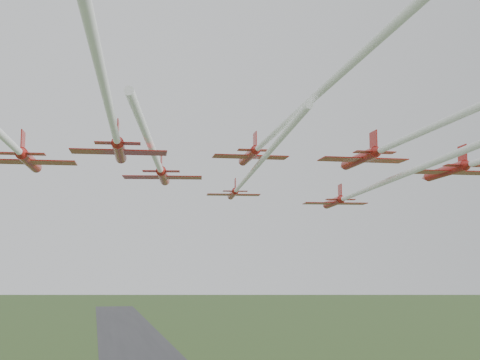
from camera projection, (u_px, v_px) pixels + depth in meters
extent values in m
cylinder|color=#AD1D17|center=(233.00, 194.00, 100.92)|extent=(1.83, 7.74, 0.99)
cone|color=#AD1D17|center=(230.00, 197.00, 105.51)|extent=(1.17, 1.72, 0.99)
cone|color=#AD1D17|center=(236.00, 191.00, 96.61)|extent=(1.02, 1.18, 0.90)
ellipsoid|color=black|center=(232.00, 193.00, 102.75)|extent=(0.47, 0.89, 0.29)
cube|color=#AD1D17|center=(233.00, 195.00, 100.18)|extent=(8.16, 3.21, 0.09)
cube|color=#AD1D17|center=(235.00, 191.00, 97.45)|extent=(3.71, 1.48, 0.07)
cube|color=#AD1D17|center=(235.00, 185.00, 97.76)|extent=(0.27, 1.63, 1.81)
cylinder|color=silver|center=(260.00, 163.00, 70.89)|extent=(6.17, 50.89, 0.54)
cylinder|color=#AD1D17|center=(163.00, 176.00, 84.05)|extent=(2.65, 9.48, 1.22)
cone|color=#AD1D17|center=(165.00, 182.00, 89.69)|extent=(1.51, 2.15, 1.22)
cone|color=#AD1D17|center=(161.00, 170.00, 78.74)|extent=(1.30, 1.48, 1.11)
ellipsoid|color=black|center=(164.00, 175.00, 86.30)|extent=(0.62, 1.11, 0.35)
cube|color=#AD1D17|center=(163.00, 177.00, 83.14)|extent=(10.06, 4.34, 0.11)
cube|color=#AD1D17|center=(161.00, 171.00, 79.78)|extent=(4.57, 1.99, 0.09)
cube|color=#AD1D17|center=(161.00, 162.00, 80.16)|extent=(0.42, 1.98, 2.21)
cylinder|color=silver|center=(149.00, 141.00, 60.67)|extent=(6.08, 34.99, 0.66)
cylinder|color=#AD1D17|center=(334.00, 202.00, 86.82)|extent=(1.89, 7.90, 1.01)
cone|color=#AD1D17|center=(325.00, 206.00, 91.50)|extent=(1.19, 1.76, 1.01)
cone|color=#AD1D17|center=(342.00, 199.00, 82.41)|extent=(1.04, 1.20, 0.92)
ellipsoid|color=black|center=(330.00, 201.00, 88.69)|extent=(0.48, 0.91, 0.29)
cube|color=#AD1D17|center=(335.00, 204.00, 86.06)|extent=(8.32, 3.29, 0.09)
cube|color=#AD1D17|center=(340.00, 199.00, 83.28)|extent=(3.79, 1.51, 0.07)
cube|color=#AD1D17|center=(340.00, 192.00, 83.59)|extent=(0.28, 1.66, 1.84)
cylinder|color=silver|center=(420.00, 168.00, 56.66)|extent=(6.29, 50.93, 0.55)
cylinder|color=#AD1D17|center=(29.00, 161.00, 69.00)|extent=(1.85, 9.41, 1.21)
cone|color=#AD1D17|center=(38.00, 169.00, 74.56)|extent=(1.34, 2.06, 1.21)
cone|color=#AD1D17|center=(20.00, 152.00, 63.77)|extent=(1.19, 1.39, 1.10)
ellipsoid|color=black|center=(33.00, 160.00, 71.22)|extent=(0.53, 1.07, 0.35)
cube|color=#AD1D17|center=(28.00, 162.00, 68.10)|extent=(9.85, 3.52, 0.11)
cube|color=#AD1D17|center=(22.00, 154.00, 64.79)|extent=(4.48, 1.62, 0.09)
cube|color=#AD1D17|center=(23.00, 142.00, 65.17)|extent=(0.25, 1.98, 2.20)
cylinder|color=#AD1D17|center=(249.00, 156.00, 71.64)|extent=(1.35, 7.71, 0.99)
cone|color=#AD1D17|center=(242.00, 163.00, 76.19)|extent=(1.07, 1.67, 0.99)
cone|color=#AD1D17|center=(257.00, 149.00, 67.36)|extent=(0.95, 1.12, 0.90)
ellipsoid|color=black|center=(246.00, 155.00, 73.46)|extent=(0.42, 0.87, 0.29)
cube|color=#AD1D17|center=(250.00, 157.00, 70.91)|extent=(8.05, 2.72, 0.09)
cube|color=#AD1D17|center=(255.00, 150.00, 68.20)|extent=(3.66, 1.25, 0.07)
cube|color=#AD1D17|center=(255.00, 141.00, 68.51)|extent=(0.17, 1.63, 1.81)
cylinder|color=silver|center=(316.00, 96.00, 46.44)|extent=(2.50, 41.78, 0.54)
cylinder|color=#AD1D17|center=(446.00, 171.00, 76.11)|extent=(1.72, 9.23, 1.19)
cone|color=#AD1D17|center=(425.00, 178.00, 81.56)|extent=(1.30, 2.01, 1.19)
cone|color=#AD1D17|center=(468.00, 164.00, 70.98)|extent=(1.15, 1.36, 1.08)
ellipsoid|color=black|center=(437.00, 170.00, 78.29)|extent=(0.51, 1.05, 0.35)
cube|color=#AD1D17|center=(450.00, 172.00, 75.23)|extent=(9.65, 3.36, 0.11)
cube|color=#AD1D17|center=(464.00, 166.00, 71.99)|extent=(4.39, 1.55, 0.09)
cube|color=#AD1D17|center=(462.00, 155.00, 72.36)|extent=(0.22, 1.95, 2.16)
cylinder|color=#AD1D17|center=(119.00, 151.00, 61.36)|extent=(1.71, 8.40, 1.08)
cone|color=#AD1D17|center=(121.00, 160.00, 66.32)|extent=(1.21, 1.84, 1.08)
cone|color=#AD1D17|center=(117.00, 141.00, 56.68)|extent=(1.07, 1.25, 0.98)
ellipsoid|color=black|center=(120.00, 150.00, 63.34)|extent=(0.48, 0.96, 0.31)
cube|color=#AD1D17|center=(119.00, 152.00, 60.55)|extent=(8.81, 3.20, 0.10)
cube|color=#AD1D17|center=(118.00, 143.00, 57.60)|extent=(4.01, 1.47, 0.08)
cube|color=#AD1D17|center=(118.00, 131.00, 57.93)|extent=(0.23, 1.77, 1.96)
cylinder|color=silver|center=(99.00, 65.00, 35.25)|extent=(3.83, 42.48, 0.59)
cylinder|color=#AD1D17|center=(360.00, 159.00, 64.48)|extent=(1.28, 8.09, 1.04)
cone|color=#AD1D17|center=(343.00, 166.00, 69.24)|extent=(1.09, 1.74, 1.04)
cone|color=#AD1D17|center=(378.00, 151.00, 60.00)|extent=(0.98, 1.17, 0.95)
ellipsoid|color=black|center=(353.00, 158.00, 66.38)|extent=(0.42, 0.91, 0.30)
cube|color=#AD1D17|center=(363.00, 160.00, 63.71)|extent=(8.41, 2.71, 0.09)
cube|color=#AD1D17|center=(375.00, 152.00, 60.88)|extent=(3.82, 1.25, 0.08)
cube|color=#AD1D17|center=(373.00, 141.00, 61.20)|extent=(0.15, 1.71, 1.90)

